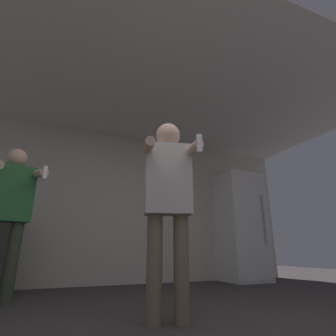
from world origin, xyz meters
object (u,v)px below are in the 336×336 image
(bottle_red_label, at_px, (7,216))
(person_man_side, at_px, (9,206))
(refrigerator, at_px, (240,226))
(person_woman_foreground, at_px, (168,195))

(bottle_red_label, relative_size, person_man_side, 0.14)
(bottle_red_label, distance_m, person_man_side, 1.01)
(refrigerator, height_order, person_man_side, refrigerator)
(bottle_red_label, distance_m, person_woman_foreground, 2.70)
(refrigerator, relative_size, bottle_red_label, 8.64)
(bottle_red_label, height_order, person_man_side, person_man_side)
(bottle_red_label, xyz_separation_m, person_woman_foreground, (1.50, -2.24, -0.02))
(refrigerator, bearing_deg, bottle_red_label, 178.52)
(bottle_red_label, height_order, person_woman_foreground, person_woman_foreground)
(bottle_red_label, bearing_deg, person_woman_foreground, -56.21)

